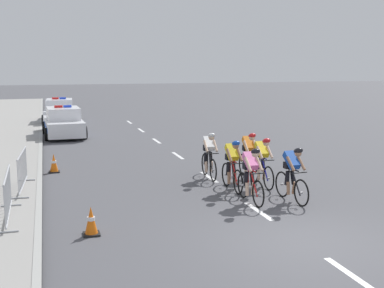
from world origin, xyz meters
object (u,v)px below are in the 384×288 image
(cyclist_second, at_px, (292,173))
(cyclist_sixth, at_px, (249,155))
(cyclist_lead, at_px, (251,174))
(crowd_barrier_front, at_px, (8,197))
(traffic_cone_mid, at_px, (54,163))
(cyclist_third, at_px, (232,164))
(cyclist_fifth, at_px, (209,154))
(cyclist_fourth, at_px, (262,161))
(police_car_second, at_px, (60,112))
(police_car_nearest, at_px, (63,123))
(traffic_cone_near, at_px, (91,221))
(crowd_barrier_middle, at_px, (22,171))

(cyclist_second, bearing_deg, cyclist_sixth, 90.93)
(cyclist_lead, distance_m, crowd_barrier_front, 6.12)
(cyclist_sixth, xyz_separation_m, traffic_cone_mid, (-6.05, 2.73, -0.48))
(cyclist_third, bearing_deg, cyclist_fifth, 95.23)
(crowd_barrier_front, bearing_deg, cyclist_fourth, 12.30)
(police_car_second, xyz_separation_m, traffic_cone_mid, (-0.66, -14.88, -0.37))
(police_car_nearest, bearing_deg, cyclist_third, -71.28)
(cyclist_third, distance_m, traffic_cone_near, 5.15)
(cyclist_second, distance_m, police_car_second, 21.20)
(cyclist_second, bearing_deg, traffic_cone_near, -168.04)
(cyclist_fifth, distance_m, crowd_barrier_front, 6.70)
(police_car_nearest, height_order, crowd_barrier_front, police_car_nearest)
(cyclist_third, xyz_separation_m, traffic_cone_near, (-4.33, -2.74, -0.48))
(cyclist_fifth, relative_size, cyclist_sixth, 1.00)
(police_car_nearest, distance_m, traffic_cone_mid, 8.76)
(cyclist_third, xyz_separation_m, traffic_cone_mid, (-4.98, 4.02, -0.48))
(police_car_second, bearing_deg, cyclist_fourth, -74.05)
(cyclist_second, height_order, traffic_cone_near, cyclist_second)
(crowd_barrier_middle, bearing_deg, crowd_barrier_front, -94.50)
(cyclist_third, height_order, traffic_cone_near, cyclist_third)
(traffic_cone_near, bearing_deg, police_car_second, 89.97)
(cyclist_lead, xyz_separation_m, traffic_cone_mid, (-4.99, 5.39, -0.48))
(cyclist_fourth, xyz_separation_m, police_car_second, (-5.35, 18.72, -0.11))
(cyclist_third, height_order, police_car_second, police_car_second)
(cyclist_lead, relative_size, traffic_cone_near, 2.69)
(cyclist_third, xyz_separation_m, police_car_second, (-4.32, 18.90, -0.11))
(cyclist_third, bearing_deg, police_car_second, 102.88)
(cyclist_second, relative_size, police_car_second, 0.38)
(cyclist_second, xyz_separation_m, cyclist_third, (-1.11, 1.59, 0.00))
(cyclist_lead, bearing_deg, police_car_second, 102.05)
(cyclist_lead, bearing_deg, cyclist_sixth, 68.25)
(cyclist_second, relative_size, cyclist_fourth, 1.00)
(crowd_barrier_front, xyz_separation_m, traffic_cone_near, (1.78, -1.36, -0.34))
(police_car_second, bearing_deg, crowd_barrier_middle, -95.13)
(cyclist_fourth, distance_m, cyclist_sixth, 1.11)
(cyclist_second, xyz_separation_m, crowd_barrier_middle, (-7.00, 3.01, -0.14))
(cyclist_fifth, bearing_deg, crowd_barrier_front, -152.74)
(cyclist_sixth, relative_size, police_car_nearest, 0.39)
(cyclist_sixth, relative_size, traffic_cone_mid, 2.69)
(cyclist_fourth, distance_m, police_car_second, 19.47)
(police_car_nearest, bearing_deg, cyclist_lead, -72.96)
(cyclist_fourth, bearing_deg, police_car_second, 105.95)
(cyclist_sixth, relative_size, police_car_second, 0.38)
(cyclist_third, bearing_deg, traffic_cone_near, -147.69)
(cyclist_second, distance_m, cyclist_fifth, 3.51)
(cyclist_sixth, bearing_deg, cyclist_fifth, 161.88)
(cyclist_sixth, bearing_deg, traffic_cone_mid, 155.68)
(cyclist_second, bearing_deg, cyclist_fourth, 92.66)
(crowd_barrier_front, bearing_deg, cyclist_sixth, 20.41)
(crowd_barrier_middle, bearing_deg, police_car_second, 84.87)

